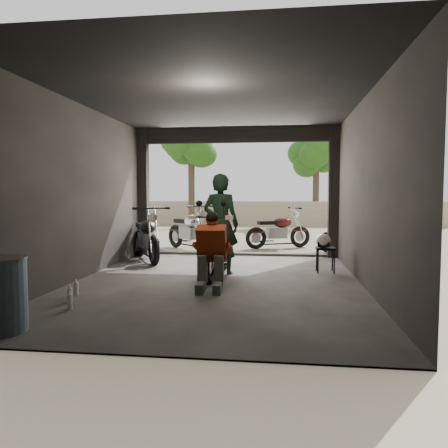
% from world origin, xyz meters
% --- Properties ---
extents(ground, '(80.00, 80.00, 0.00)m').
position_xyz_m(ground, '(0.00, 0.00, 0.00)').
color(ground, '#7A6D56').
rests_on(ground, ground).
extents(garage, '(7.00, 7.13, 3.20)m').
position_xyz_m(garage, '(0.00, 0.55, 1.28)').
color(garage, '#2D2B28').
rests_on(garage, ground).
extents(boundary_wall, '(18.00, 0.30, 1.20)m').
position_xyz_m(boundary_wall, '(0.00, 14.00, 0.60)').
color(boundary_wall, gray).
rests_on(boundary_wall, ground).
extents(tree_left, '(2.20, 2.20, 5.60)m').
position_xyz_m(tree_left, '(-3.00, 12.50, 3.99)').
color(tree_left, '#382B1E').
rests_on(tree_left, ground).
extents(tree_right, '(2.20, 2.20, 5.00)m').
position_xyz_m(tree_right, '(2.80, 14.00, 3.56)').
color(tree_right, '#382B1E').
rests_on(tree_right, ground).
extents(main_bike, '(0.84, 1.85, 1.21)m').
position_xyz_m(main_bike, '(-0.07, 0.60, 0.60)').
color(main_bike, white).
rests_on(main_bike, ground).
extents(left_bike, '(1.62, 2.03, 1.28)m').
position_xyz_m(left_bike, '(-2.00, 2.37, 0.64)').
color(left_bike, black).
rests_on(left_bike, ground).
extents(outside_bike_a, '(1.87, 1.87, 1.27)m').
position_xyz_m(outside_bike_a, '(-1.39, 4.38, 0.63)').
color(outside_bike_a, black).
rests_on(outside_bike_a, ground).
extents(outside_bike_b, '(1.89, 1.39, 1.18)m').
position_xyz_m(outside_bike_b, '(1.06, 5.13, 0.59)').
color(outside_bike_b, '#431012').
rests_on(outside_bike_b, ground).
extents(outside_bike_c, '(1.65, 1.36, 1.04)m').
position_xyz_m(outside_bike_c, '(2.88, 4.08, 0.52)').
color(outside_bike_c, black).
rests_on(outside_bike_c, ground).
extents(rider, '(0.80, 0.61, 1.96)m').
position_xyz_m(rider, '(-0.04, 0.89, 0.98)').
color(rider, black).
rests_on(rider, ground).
extents(mechanic, '(0.66, 0.88, 1.24)m').
position_xyz_m(mechanic, '(-0.00, -0.58, 0.62)').
color(mechanic, '#BA3F18').
rests_on(mechanic, ground).
extents(stool, '(0.37, 0.37, 0.52)m').
position_xyz_m(stool, '(2.00, 1.27, 0.44)').
color(stool, black).
rests_on(stool, ground).
extents(helmet, '(0.35, 0.36, 0.28)m').
position_xyz_m(helmet, '(1.95, 1.24, 0.65)').
color(helmet, white).
rests_on(helmet, stool).
extents(oil_drum, '(0.65, 0.65, 0.85)m').
position_xyz_m(oil_drum, '(-2.00, -3.00, 0.43)').
color(oil_drum, '#405C6C').
rests_on(oil_drum, ground).
extents(sign_post, '(0.84, 0.08, 2.51)m').
position_xyz_m(sign_post, '(3.67, 4.78, 1.70)').
color(sign_post, black).
rests_on(sign_post, ground).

